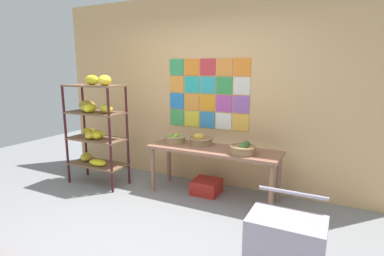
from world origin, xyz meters
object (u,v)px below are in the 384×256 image
(banana_shelf_unit, at_px, (94,123))
(produce_crate_under_table, at_px, (206,187))
(fruit_basket_right, at_px, (175,138))
(fruit_basket_back_left, at_px, (201,139))
(shopping_cart, at_px, (286,241))
(display_table, at_px, (213,154))
(fruit_basket_left, at_px, (243,149))

(banana_shelf_unit, distance_m, produce_crate_under_table, 1.89)
(fruit_basket_right, xyz_separation_m, fruit_basket_back_left, (0.39, 0.05, 0.02))
(banana_shelf_unit, relative_size, fruit_basket_right, 5.20)
(fruit_basket_back_left, xyz_separation_m, shopping_cart, (1.46, -1.59, -0.31))
(banana_shelf_unit, height_order, fruit_basket_right, banana_shelf_unit)
(banana_shelf_unit, relative_size, display_table, 0.92)
(fruit_basket_right, height_order, shopping_cart, fruit_basket_right)
(banana_shelf_unit, bearing_deg, shopping_cart, -20.55)
(shopping_cart, bearing_deg, fruit_basket_back_left, 128.60)
(fruit_basket_left, xyz_separation_m, shopping_cart, (0.77, -1.38, -0.31))
(shopping_cart, bearing_deg, produce_crate_under_table, 127.43)
(display_table, xyz_separation_m, shopping_cart, (1.21, -1.47, -0.16))
(display_table, bearing_deg, banana_shelf_unit, -168.53)
(display_table, relative_size, fruit_basket_back_left, 5.31)
(produce_crate_under_table, bearing_deg, fruit_basket_left, -12.67)
(produce_crate_under_table, bearing_deg, fruit_basket_right, 175.86)
(banana_shelf_unit, xyz_separation_m, fruit_basket_right, (1.13, 0.43, -0.21))
(banana_shelf_unit, relative_size, shopping_cart, 2.15)
(produce_crate_under_table, xyz_separation_m, shopping_cart, (1.33, -1.50, 0.34))
(fruit_basket_left, height_order, shopping_cart, fruit_basket_left)
(fruit_basket_right, xyz_separation_m, shopping_cart, (1.85, -1.54, -0.29))
(fruit_basket_left, bearing_deg, banana_shelf_unit, -173.18)
(banana_shelf_unit, bearing_deg, fruit_basket_back_left, 17.40)
(banana_shelf_unit, relative_size, fruit_basket_left, 4.98)
(shopping_cart, bearing_deg, display_table, 125.54)
(banana_shelf_unit, distance_m, fruit_basket_right, 1.22)
(fruit_basket_right, relative_size, fruit_basket_left, 0.96)
(display_table, xyz_separation_m, produce_crate_under_table, (-0.11, 0.03, -0.50))
(fruit_basket_back_left, distance_m, produce_crate_under_table, 0.67)
(fruit_basket_back_left, bearing_deg, fruit_basket_left, -17.07)
(fruit_basket_left, bearing_deg, shopping_cart, -60.71)
(fruit_basket_right, bearing_deg, fruit_basket_back_left, 7.18)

